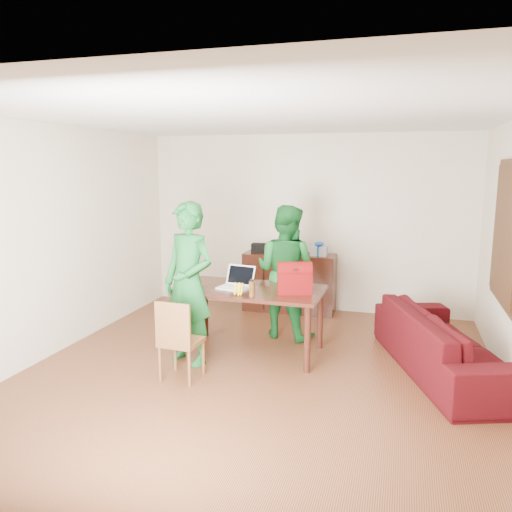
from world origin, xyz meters
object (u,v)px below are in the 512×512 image
(chair, at_px, (181,356))
(red_bag, at_px, (295,281))
(person_far, at_px, (286,272))
(person_near, at_px, (189,283))
(laptop, at_px, (234,285))
(sofa, at_px, (446,343))
(table, at_px, (251,297))
(bottle, at_px, (252,288))

(chair, xyz_separation_m, red_bag, (1.02, 0.88, 0.68))
(chair, bearing_deg, red_bag, 44.30)
(chair, height_order, person_far, person_far)
(person_near, bearing_deg, chair, -58.11)
(red_bag, bearing_deg, person_near, -176.21)
(laptop, distance_m, sofa, 2.45)
(chair, relative_size, person_far, 0.50)
(laptop, xyz_separation_m, sofa, (2.39, 0.10, -0.50))
(table, relative_size, red_bag, 4.40)
(person_near, xyz_separation_m, bottle, (0.70, 0.13, -0.03))
(red_bag, height_order, sofa, red_bag)
(table, relative_size, bottle, 8.82)
(laptop, bearing_deg, person_near, -123.09)
(sofa, bearing_deg, red_bag, 73.47)
(person_near, distance_m, sofa, 2.89)
(person_far, bearing_deg, chair, 81.66)
(chair, bearing_deg, person_near, 106.22)
(table, height_order, person_near, person_near)
(laptop, relative_size, bottle, 2.11)
(sofa, bearing_deg, chair, 90.15)
(chair, xyz_separation_m, laptop, (0.29, 0.88, 0.58))
(chair, distance_m, sofa, 2.86)
(red_bag, bearing_deg, chair, -155.38)
(person_far, xyz_separation_m, sofa, (1.95, -0.67, -0.53))
(chair, height_order, person_near, person_near)
(laptop, height_order, red_bag, red_bag)
(person_far, distance_m, sofa, 2.13)
(person_far, relative_size, bottle, 9.01)
(person_far, distance_m, red_bag, 0.82)
(person_far, xyz_separation_m, red_bag, (0.28, -0.77, 0.07))
(chair, xyz_separation_m, person_near, (-0.11, 0.47, 0.67))
(chair, xyz_separation_m, sofa, (2.68, 0.98, 0.08))
(table, relative_size, person_near, 0.92)
(table, xyz_separation_m, chair, (-0.48, -0.94, -0.44))
(chair, height_order, bottle, bottle)
(laptop, relative_size, red_bag, 1.05)
(table, relative_size, person_far, 0.98)
(bottle, xyz_separation_m, red_bag, (0.42, 0.28, 0.05))
(person_near, bearing_deg, bottle, 29.82)
(chair, relative_size, sofa, 0.38)
(person_near, relative_size, red_bag, 4.78)
(chair, relative_size, person_near, 0.47)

